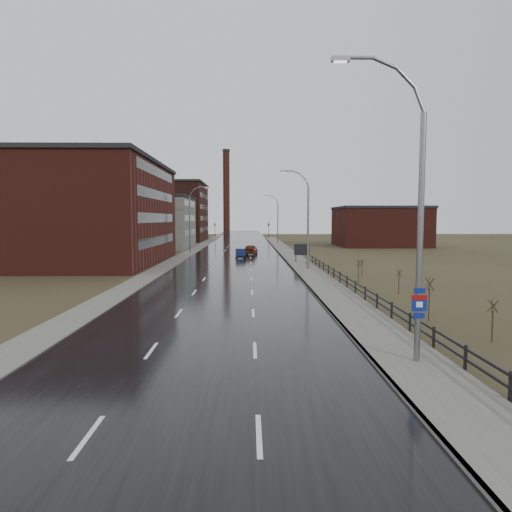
{
  "coord_description": "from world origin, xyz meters",
  "views": [
    {
      "loc": [
        2.03,
        -15.87,
        5.89
      ],
      "look_at": [
        2.6,
        19.42,
        3.0
      ],
      "focal_mm": 32.0,
      "sensor_mm": 36.0,
      "label": 1
    }
  ],
  "objects_px": {
    "car_far": "(251,250)",
    "streetlight_main": "(413,214)",
    "car_near": "(240,254)",
    "billboard": "(302,250)"
  },
  "relations": [
    {
      "from": "car_far",
      "to": "billboard",
      "type": "bearing_deg",
      "value": 123.09
    },
    {
      "from": "streetlight_main",
      "to": "billboard",
      "type": "distance_m",
      "value": 42.76
    },
    {
      "from": "car_far",
      "to": "streetlight_main",
      "type": "bearing_deg",
      "value": 103.62
    },
    {
      "from": "car_near",
      "to": "car_far",
      "type": "xyz_separation_m",
      "value": [
        1.56,
        6.48,
        0.15
      ]
    },
    {
      "from": "streetlight_main",
      "to": "billboard",
      "type": "relative_size",
      "value": 4.78
    },
    {
      "from": "billboard",
      "to": "car_near",
      "type": "xyz_separation_m",
      "value": [
        -8.31,
        7.57,
        -1.03
      ]
    },
    {
      "from": "billboard",
      "to": "car_near",
      "type": "distance_m",
      "value": 11.29
    },
    {
      "from": "billboard",
      "to": "car_far",
      "type": "bearing_deg",
      "value": 115.64
    },
    {
      "from": "car_near",
      "to": "streetlight_main",
      "type": "bearing_deg",
      "value": -85.59
    },
    {
      "from": "car_near",
      "to": "car_far",
      "type": "height_order",
      "value": "car_far"
    }
  ]
}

